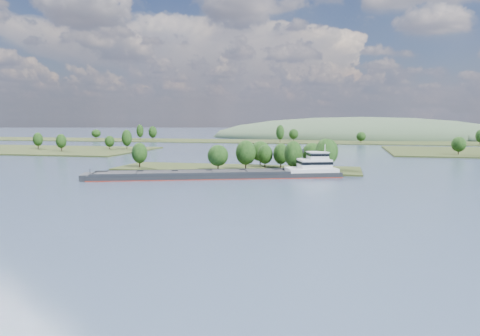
# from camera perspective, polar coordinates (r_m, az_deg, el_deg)

# --- Properties ---
(ground) EXTENTS (1800.00, 1800.00, 0.00)m
(ground) POSITION_cam_1_polar(r_m,az_deg,el_deg) (135.89, -5.96, -2.84)
(ground) COLOR #3B4D66
(ground) RESTS_ON ground
(tree_island) EXTENTS (100.00, 32.02, 14.12)m
(tree_island) POSITION_cam_1_polar(r_m,az_deg,el_deg) (190.13, 2.04, 1.02)
(tree_island) COLOR #273116
(tree_island) RESTS_ON ground
(back_shoreline) EXTENTS (900.00, 60.00, 15.79)m
(back_shoreline) POSITION_cam_1_polar(r_m,az_deg,el_deg) (409.17, 7.52, 3.24)
(back_shoreline) COLOR #273116
(back_shoreline) RESTS_ON ground
(hill_west) EXTENTS (320.00, 160.00, 44.00)m
(hill_west) POSITION_cam_1_polar(r_m,az_deg,el_deg) (508.13, 14.37, 3.58)
(hill_west) COLOR #354A33
(hill_west) RESTS_ON ground
(cargo_barge) EXTENTS (88.98, 39.96, 12.25)m
(cargo_barge) POSITION_cam_1_polar(r_m,az_deg,el_deg) (165.91, -0.90, -0.64)
(cargo_barge) COLOR black
(cargo_barge) RESTS_ON ground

